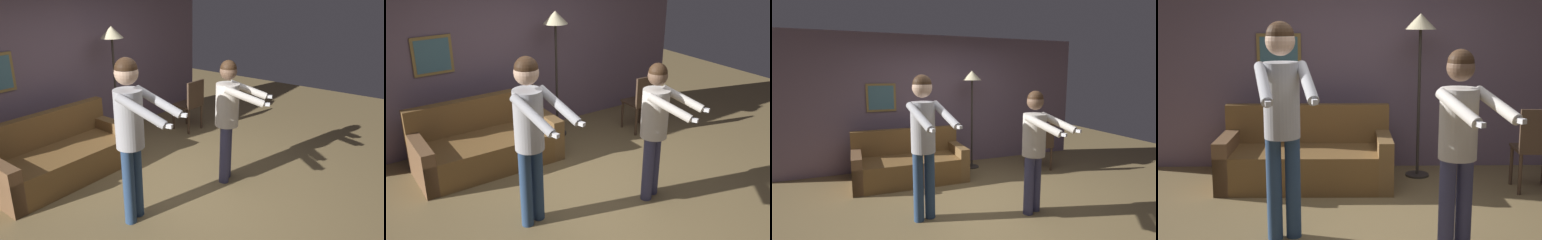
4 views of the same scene
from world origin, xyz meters
TOP-DOWN VIEW (x-y plane):
  - ground_plane at (0.00, 0.00)m, footprint 12.00×12.00m
  - back_wall_assembly at (-0.01, 2.27)m, footprint 6.40×0.09m
  - couch at (-0.72, 1.50)m, footprint 1.91×0.86m
  - torchiere_lamp at (0.58, 1.81)m, footprint 0.36×0.36m
  - person_standing_left at (-0.81, -0.01)m, footprint 0.55×0.76m
  - person_standing_right at (0.59, -0.33)m, footprint 0.58×0.72m
  - dining_chair_distant at (1.76, 1.17)m, footprint 0.44×0.44m

SIDE VIEW (x-z plane):
  - ground_plane at x=0.00m, z-range 0.00..0.00m
  - couch at x=-0.72m, z-range -0.16..0.71m
  - dining_chair_distant at x=1.76m, z-range 0.06..0.99m
  - person_standing_right at x=0.59m, z-range 0.17..1.81m
  - person_standing_left at x=-0.81m, z-range 0.22..2.06m
  - back_wall_assembly at x=-0.01m, z-range 0.00..2.60m
  - torchiere_lamp at x=0.58m, z-range 0.67..2.58m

